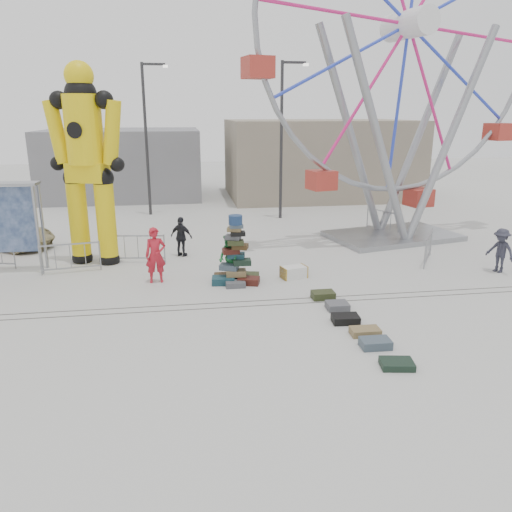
{
  "coord_description": "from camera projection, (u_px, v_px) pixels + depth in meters",
  "views": [
    {
      "loc": [
        -2.23,
        -13.04,
        5.56
      ],
      "look_at": [
        0.01,
        1.89,
        1.17
      ],
      "focal_mm": 35.0,
      "sensor_mm": 36.0,
      "label": 1
    }
  ],
  "objects": [
    {
      "name": "lamp_post_left",
      "position": [
        148.0,
        132.0,
        26.68
      ],
      "size": [
        1.41,
        0.25,
        8.0
      ],
      "color": "#2D2D30",
      "rests_on": "ground"
    },
    {
      "name": "parked_suv",
      "position": [
        7.0,
        234.0,
        21.06
      ],
      "size": [
        4.51,
        3.58,
        1.14
      ],
      "primitive_type": "imported",
      "rotation": [
        0.0,
        0.0,
        1.09
      ],
      "color": "tan",
      "rests_on": "ground"
    },
    {
      "name": "pedestrian_red",
      "position": [
        156.0,
        255.0,
        16.62
      ],
      "size": [
        0.73,
        0.52,
        1.88
      ],
      "primitive_type": "imported",
      "rotation": [
        0.0,
        0.0,
        0.11
      ],
      "color": "#AD1826",
      "rests_on": "ground"
    },
    {
      "name": "ground",
      "position": [
        265.0,
        313.0,
        14.25
      ],
      "size": [
        90.0,
        90.0,
        0.0
      ],
      "primitive_type": "plane",
      "color": "#9E9E99",
      "rests_on": "ground"
    },
    {
      "name": "row_case_0",
      "position": [
        323.0,
        295.0,
        15.35
      ],
      "size": [
        0.7,
        0.48,
        0.23
      ],
      "primitive_type": "cube",
      "rotation": [
        0.0,
        0.0,
        0.01
      ],
      "color": "#31391C",
      "rests_on": "ground"
    },
    {
      "name": "steamer_trunk",
      "position": [
        294.0,
        272.0,
        17.25
      ],
      "size": [
        0.96,
        0.7,
        0.4
      ],
      "primitive_type": "cube",
      "rotation": [
        0.0,
        0.0,
        0.26
      ],
      "color": "silver",
      "rests_on": "ground"
    },
    {
      "name": "track_line_near",
      "position": [
        262.0,
        305.0,
        14.82
      ],
      "size": [
        40.0,
        0.04,
        0.01
      ],
      "primitive_type": "cube",
      "color": "#47443F",
      "rests_on": "ground"
    },
    {
      "name": "building_right",
      "position": [
        319.0,
        158.0,
        33.54
      ],
      "size": [
        12.0,
        8.0,
        5.0
      ],
      "primitive_type": "cube",
      "color": "gray",
      "rests_on": "ground"
    },
    {
      "name": "barricade_wheel_back",
      "position": [
        382.0,
        222.0,
        23.51
      ],
      "size": [
        0.89,
        1.87,
        1.1
      ],
      "primitive_type": null,
      "rotation": [
        0.0,
        0.0,
        -1.16
      ],
      "color": "gray",
      "rests_on": "ground"
    },
    {
      "name": "row_case_1",
      "position": [
        337.0,
        306.0,
        14.53
      ],
      "size": [
        0.64,
        0.56,
        0.2
      ],
      "primitive_type": "cube",
      "rotation": [
        0.0,
        0.0,
        -0.01
      ],
      "color": "#53555B",
      "rests_on": "ground"
    },
    {
      "name": "pedestrian_grey",
      "position": [
        500.0,
        251.0,
        17.71
      ],
      "size": [
        0.96,
        1.18,
        1.59
      ],
      "primitive_type": "imported",
      "rotation": [
        0.0,
        0.0,
        -1.16
      ],
      "color": "#262733",
      "rests_on": "ground"
    },
    {
      "name": "row_case_4",
      "position": [
        375.0,
        343.0,
        12.17
      ],
      "size": [
        0.74,
        0.5,
        0.22
      ],
      "primitive_type": "cube",
      "rotation": [
        0.0,
        0.0,
        -0.02
      ],
      "color": "#43525F",
      "rests_on": "ground"
    },
    {
      "name": "lamp_post_right",
      "position": [
        283.0,
        133.0,
        25.78
      ],
      "size": [
        1.41,
        0.25,
        8.0
      ],
      "color": "#2D2D30",
      "rests_on": "ground"
    },
    {
      "name": "barricade_wheel_front",
      "position": [
        428.0,
        248.0,
        18.97
      ],
      "size": [
        1.18,
        1.73,
        1.1
      ],
      "primitive_type": null,
      "rotation": [
        0.0,
        0.0,
        0.99
      ],
      "color": "gray",
      "rests_on": "ground"
    },
    {
      "name": "row_case_2",
      "position": [
        346.0,
        319.0,
        13.61
      ],
      "size": [
        0.76,
        0.55,
        0.21
      ],
      "primitive_type": "cube",
      "rotation": [
        0.0,
        0.0,
        -0.06
      ],
      "color": "black",
      "rests_on": "ground"
    },
    {
      "name": "pedestrian_black",
      "position": [
        181.0,
        237.0,
        19.68
      ],
      "size": [
        1.0,
        0.79,
        1.58
      ],
      "primitive_type": "imported",
      "rotation": [
        0.0,
        0.0,
        2.64
      ],
      "color": "black",
      "rests_on": "ground"
    },
    {
      "name": "crash_test_dummy",
      "position": [
        87.0,
        158.0,
        17.97
      ],
      "size": [
        2.95,
        1.42,
        7.47
      ],
      "rotation": [
        0.0,
        0.0,
        -0.32
      ],
      "color": "black",
      "rests_on": "ground"
    },
    {
      "name": "ferris_wheel",
      "position": [
        406.0,
        55.0,
        20.51
      ],
      "size": [
        13.35,
        4.51,
        15.83
      ],
      "rotation": [
        0.0,
        0.0,
        0.22
      ],
      "color": "gray",
      "rests_on": "ground"
    },
    {
      "name": "barricade_dummy_b",
      "position": [
        71.0,
        258.0,
        17.7
      ],
      "size": [
        1.99,
        0.43,
        1.1
      ],
      "primitive_type": null,
      "rotation": [
        0.0,
        0.0,
        0.16
      ],
      "color": "gray",
      "rests_on": "ground"
    },
    {
      "name": "barricade_dummy_c",
      "position": [
        138.0,
        249.0,
        18.89
      ],
      "size": [
        2.0,
        0.37,
        1.1
      ],
      "primitive_type": null,
      "rotation": [
        0.0,
        0.0,
        -0.13
      ],
      "color": "gray",
      "rests_on": "ground"
    },
    {
      "name": "row_case_3",
      "position": [
        365.0,
        332.0,
        12.86
      ],
      "size": [
        0.76,
        0.47,
        0.18
      ],
      "primitive_type": "cube",
      "rotation": [
        0.0,
        0.0,
        -0.02
      ],
      "color": "olive",
      "rests_on": "ground"
    },
    {
      "name": "pedestrian_green",
      "position": [
        229.0,
        258.0,
        16.77
      ],
      "size": [
        0.93,
        0.99,
        1.62
      ],
      "primitive_type": "imported",
      "rotation": [
        0.0,
        0.0,
        -1.03
      ],
      "color": "#19642D",
      "rests_on": "ground"
    },
    {
      "name": "building_left",
      "position": [
        124.0,
        163.0,
        33.67
      ],
      "size": [
        10.0,
        8.0,
        4.4
      ],
      "primitive_type": "cube",
      "color": "gray",
      "rests_on": "ground"
    },
    {
      "name": "track_line_far",
      "position": [
        260.0,
        301.0,
        15.2
      ],
      "size": [
        40.0,
        0.04,
        0.01
      ],
      "primitive_type": "cube",
      "color": "#47443F",
      "rests_on": "ground"
    },
    {
      "name": "suitcase_tower",
      "position": [
        236.0,
        264.0,
        16.68
      ],
      "size": [
        1.69,
        1.43,
        2.31
      ],
      "rotation": [
        0.0,
        0.0,
        -0.16
      ],
      "color": "#173D47",
      "rests_on": "ground"
    },
    {
      "name": "row_case_5",
      "position": [
        397.0,
        364.0,
        11.23
      ],
      "size": [
        0.81,
        0.64,
        0.16
      ],
      "primitive_type": "cube",
      "rotation": [
        0.0,
        0.0,
        -0.17
      ],
      "color": "black",
      "rests_on": "ground"
    }
  ]
}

